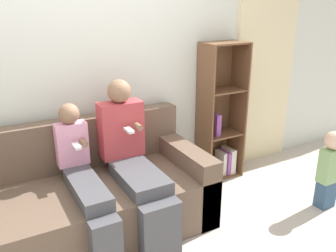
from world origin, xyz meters
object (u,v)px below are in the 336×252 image
object	(u,v)px
adult_seated	(134,158)
toddler_standing	(330,167)
bookshelf	(220,121)
child_seated	(86,182)
couch	(89,200)

from	to	relation	value
adult_seated	toddler_standing	xyz separation A→B (m)	(1.72, -0.61, -0.22)
toddler_standing	bookshelf	size ratio (longest dim) A/B	0.52
child_seated	bookshelf	distance (m)	1.73
child_seated	adult_seated	bearing A→B (deg)	6.95
child_seated	bookshelf	size ratio (longest dim) A/B	0.74
bookshelf	toddler_standing	bearing A→B (deg)	-65.03
couch	adult_seated	distance (m)	0.52
couch	adult_seated	xyz separation A→B (m)	(0.38, -0.10, 0.34)
toddler_standing	bookshelf	xyz separation A→B (m)	(-0.49, 1.06, 0.22)
bookshelf	adult_seated	bearing A→B (deg)	-159.88
couch	bookshelf	size ratio (longest dim) A/B	1.35
adult_seated	bookshelf	xyz separation A→B (m)	(1.22, 0.45, -0.00)
child_seated	toddler_standing	world-z (taller)	child_seated
adult_seated	child_seated	world-z (taller)	adult_seated
couch	bookshelf	world-z (taller)	bookshelf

